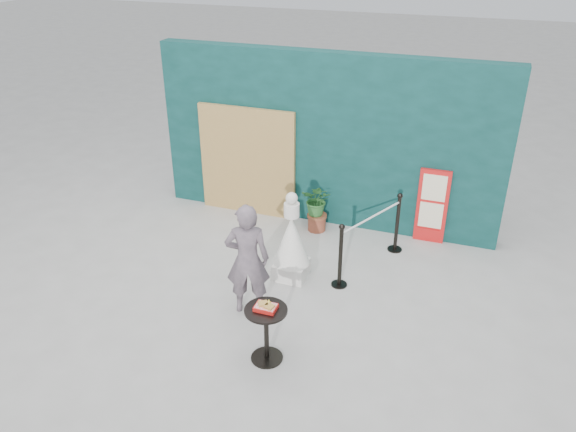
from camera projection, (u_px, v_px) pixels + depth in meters
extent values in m
plane|color=#ADAAA5|center=(258.00, 319.00, 7.66)|extent=(60.00, 60.00, 0.00)
cube|color=#0A2D2A|center=(326.00, 141.00, 9.59)|extent=(6.00, 0.30, 3.00)
cube|color=tan|center=(247.00, 162.00, 10.07)|extent=(1.80, 0.08, 2.00)
imported|color=slate|center=(247.00, 260.00, 7.48)|extent=(0.69, 0.57, 1.63)
cube|color=red|center=(432.00, 206.00, 9.26)|extent=(0.50, 0.06, 1.30)
cube|color=beige|center=(434.00, 188.00, 9.07)|extent=(0.38, 0.02, 0.45)
cube|color=beige|center=(431.00, 215.00, 9.30)|extent=(0.38, 0.02, 0.45)
cube|color=red|center=(428.00, 234.00, 9.46)|extent=(0.38, 0.02, 0.18)
cube|color=silver|center=(291.00, 269.00, 8.53)|extent=(0.47, 0.47, 0.26)
cone|color=white|center=(292.00, 240.00, 8.29)|extent=(0.55, 0.55, 0.78)
cylinder|color=white|center=(292.00, 210.00, 8.06)|extent=(0.22, 0.22, 0.21)
sphere|color=white|center=(292.00, 198.00, 7.97)|extent=(0.17, 0.17, 0.17)
cylinder|color=black|center=(267.00, 357.00, 6.96)|extent=(0.40, 0.40, 0.02)
cylinder|color=black|center=(266.00, 335.00, 6.80)|extent=(0.06, 0.06, 0.72)
cylinder|color=black|center=(266.00, 310.00, 6.63)|extent=(0.52, 0.52, 0.03)
cube|color=red|center=(266.00, 308.00, 6.61)|extent=(0.26, 0.19, 0.05)
cube|color=red|center=(266.00, 306.00, 6.60)|extent=(0.24, 0.17, 0.00)
cube|color=#DCAC50|center=(263.00, 304.00, 6.61)|extent=(0.15, 0.14, 0.02)
cube|color=#C98D49|center=(269.00, 307.00, 6.56)|extent=(0.13, 0.13, 0.02)
cone|color=yellow|center=(269.00, 301.00, 6.62)|extent=(0.06, 0.06, 0.06)
cylinder|color=brown|center=(317.00, 223.00, 9.84)|extent=(0.31, 0.31, 0.26)
cylinder|color=brown|center=(317.00, 216.00, 9.77)|extent=(0.34, 0.34, 0.04)
imported|color=#296029|center=(317.00, 200.00, 9.63)|extent=(0.51, 0.44, 0.57)
cylinder|color=black|center=(339.00, 284.00, 8.38)|extent=(0.24, 0.24, 0.02)
cylinder|color=black|center=(340.00, 258.00, 8.16)|extent=(0.06, 0.06, 0.96)
sphere|color=black|center=(342.00, 227.00, 7.92)|extent=(0.09, 0.09, 0.09)
cylinder|color=black|center=(395.00, 249.00, 9.28)|extent=(0.24, 0.24, 0.02)
cylinder|color=black|center=(397.00, 224.00, 9.07)|extent=(0.06, 0.06, 0.96)
sphere|color=black|center=(400.00, 196.00, 8.83)|extent=(0.09, 0.09, 0.09)
cylinder|color=silver|center=(372.00, 217.00, 8.43)|extent=(0.63, 1.31, 0.03)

